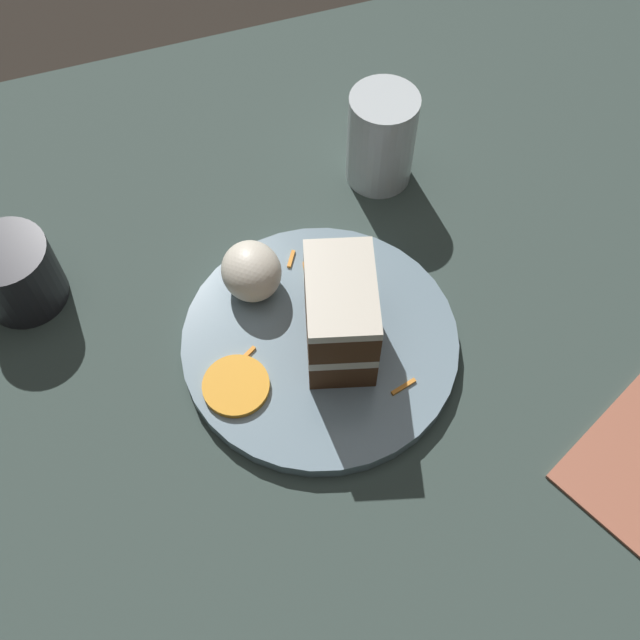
# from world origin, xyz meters

# --- Properties ---
(ground_plane) EXTENTS (6.00, 6.00, 0.00)m
(ground_plane) POSITION_xyz_m (0.00, 0.00, 0.00)
(ground_plane) COLOR black
(ground_plane) RESTS_ON ground
(dining_table) EXTENTS (0.94, 1.17, 0.04)m
(dining_table) POSITION_xyz_m (0.00, 0.00, 0.02)
(dining_table) COLOR #384742
(dining_table) RESTS_ON ground
(plate) EXTENTS (0.28, 0.28, 0.02)m
(plate) POSITION_xyz_m (0.03, -0.03, 0.05)
(plate) COLOR gray
(plate) RESTS_ON dining_table
(cake_slice) EXTENTS (0.12, 0.09, 0.10)m
(cake_slice) POSITION_xyz_m (0.04, -0.01, 0.11)
(cake_slice) COLOR #4C2D19
(cake_slice) RESTS_ON plate
(cream_dollop) EXTENTS (0.07, 0.06, 0.05)m
(cream_dollop) POSITION_xyz_m (-0.05, -0.07, 0.08)
(cream_dollop) COLOR silver
(cream_dollop) RESTS_ON plate
(orange_garnish) EXTENTS (0.07, 0.07, 0.01)m
(orange_garnish) POSITION_xyz_m (0.06, -0.12, 0.06)
(orange_garnish) COLOR orange
(orange_garnish) RESTS_ON plate
(carrot_shreds_scatter) EXTENTS (0.19, 0.15, 0.00)m
(carrot_shreds_scatter) POSITION_xyz_m (0.01, -0.02, 0.06)
(carrot_shreds_scatter) COLOR orange
(carrot_shreds_scatter) RESTS_ON plate
(drinking_glass) EXTENTS (0.08, 0.08, 0.12)m
(drinking_glass) POSITION_xyz_m (-0.17, 0.11, 0.09)
(drinking_glass) COLOR silver
(drinking_glass) RESTS_ON dining_table
(coffee_mug) EXTENTS (0.09, 0.09, 0.08)m
(coffee_mug) POSITION_xyz_m (-0.13, -0.30, 0.08)
(coffee_mug) COLOR #232328
(coffee_mug) RESTS_ON dining_table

